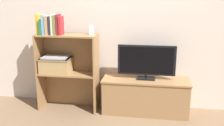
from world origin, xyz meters
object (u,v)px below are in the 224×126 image
book_maroon (58,25)px  baby_monitor (92,31)px  storage_basket_left (56,64)px  book_tan (48,25)px  book_olive (56,25)px  book_mustard (39,24)px  book_ivory (53,24)px  tv (147,61)px  book_charcoal (51,25)px  book_forest (42,27)px  book_skyblue (44,25)px  book_crimson (61,26)px  laptop (56,57)px  tv_stand (145,95)px

book_maroon → baby_monitor: size_ratio=1.80×
baby_monitor → storage_basket_left: 0.64m
book_tan → book_olive: size_ratio=0.95×
book_mustard → book_olive: 0.22m
book_ivory → storage_basket_left: bearing=95.1°
book_ivory → book_olive: 0.03m
storage_basket_left → book_mustard: bearing=-171.2°
tv → book_mustard: (-1.31, -0.09, 0.43)m
book_charcoal → book_maroon: book_maroon is taller
storage_basket_left → book_forest: bearing=-168.9°
tv → baby_monitor: size_ratio=5.14×
book_skyblue → book_ivory: (0.11, 0.00, 0.00)m
tv → baby_monitor: (-0.67, -0.05, 0.36)m
book_charcoal → book_maroon: size_ratio=0.90×
book_charcoal → book_crimson: same height
book_tan → storage_basket_left: size_ratio=0.60×
book_forest → book_charcoal: bearing=0.0°
book_mustard → laptop: book_mustard is taller
storage_basket_left → laptop: bearing=-14.0°
book_mustard → book_skyblue: size_ratio=1.03×
book_forest → book_olive: size_ratio=0.72×
book_charcoal → book_ivory: 0.03m
tv → tv_stand: bearing=90.0°
book_forest → storage_basket_left: 0.49m
book_mustard → book_tan: bearing=0.0°
book_charcoal → book_ivory: size_ratio=0.90×
book_charcoal → book_olive: (0.07, 0.00, 0.01)m
tv → book_maroon: bearing=-175.2°
tv → book_forest: 1.34m
book_tan → tv: bearing=4.3°
book_skyblue → book_crimson: size_ratio=1.08×
book_maroon → storage_basket_left: size_ratio=0.65×
tv_stand → book_maroon: bearing=-175.1°
tv → book_crimson: 1.11m
book_forest → book_olive: book_olive is taller
tv → book_ivory: bearing=-175.5°
book_mustard → baby_monitor: bearing=3.8°
book_charcoal → tv_stand: bearing=4.5°
book_charcoal → book_maroon: 0.10m
tv → laptop: size_ratio=2.25×
book_mustard → book_maroon: size_ratio=1.00×
tv → book_forest: (-1.27, -0.09, 0.40)m
book_mustard → book_tan: book_mustard is taller
tv → storage_basket_left: bearing=-176.9°
baby_monitor → laptop: size_ratio=0.44×
book_olive → laptop: (-0.04, 0.03, -0.41)m
book_skyblue → storage_basket_left: 0.51m
baby_monitor → book_forest: bearing=-176.0°
tv_stand → book_maroon: 1.38m
tv_stand → book_mustard: bearing=-176.0°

